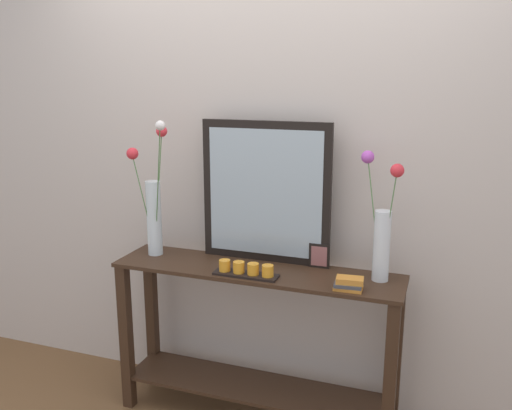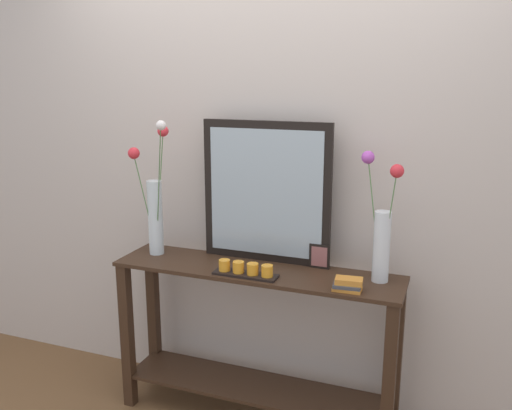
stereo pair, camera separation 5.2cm
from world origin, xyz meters
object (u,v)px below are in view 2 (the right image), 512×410
book_stack (348,285)px  vase_right (382,232)px  picture_frame_small (319,256)px  console_table (256,332)px  mirror_leaning (267,193)px  candle_tray (246,270)px  tall_vase_left (155,204)px

book_stack → vase_right: bearing=56.8°
picture_frame_small → book_stack: picture_frame_small is taller
console_table → picture_frame_small: size_ratio=11.76×
mirror_leaning → candle_tray: (-0.02, -0.25, -0.33)m
console_table → candle_tray: 0.39m
vase_right → console_table: bearing=-173.9°
console_table → tall_vase_left: tall_vase_left is taller
candle_tray → console_table: bearing=82.1°
console_table → vase_right: size_ratio=2.43×
console_table → tall_vase_left: (-0.59, 0.03, 0.62)m
candle_tray → picture_frame_small: size_ratio=2.55×
console_table → book_stack: size_ratio=10.69×
console_table → mirror_leaning: 0.72m
vase_right → book_stack: bearing=-123.2°
tall_vase_left → console_table: bearing=-2.9°
vase_right → book_stack: vase_right is taller
console_table → book_stack: book_stack is taller
tall_vase_left → mirror_leaning: bearing=10.7°
candle_tray → tall_vase_left: bearing=166.9°
vase_right → book_stack: (-0.11, -0.17, -0.21)m
vase_right → picture_frame_small: 0.36m
vase_right → candle_tray: size_ratio=1.89×
mirror_leaning → picture_frame_small: (0.29, -0.02, -0.30)m
tall_vase_left → vase_right: (1.19, 0.03, -0.04)m
tall_vase_left → picture_frame_small: 0.91m
console_table → picture_frame_small: picture_frame_small is taller
candle_tray → mirror_leaning: bearing=85.7°
vase_right → tall_vase_left: bearing=-178.3°
vase_right → picture_frame_small: (-0.31, 0.06, -0.18)m
console_table → vase_right: vase_right is taller
mirror_leaning → tall_vase_left: size_ratio=0.99×
console_table → vase_right: 0.84m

